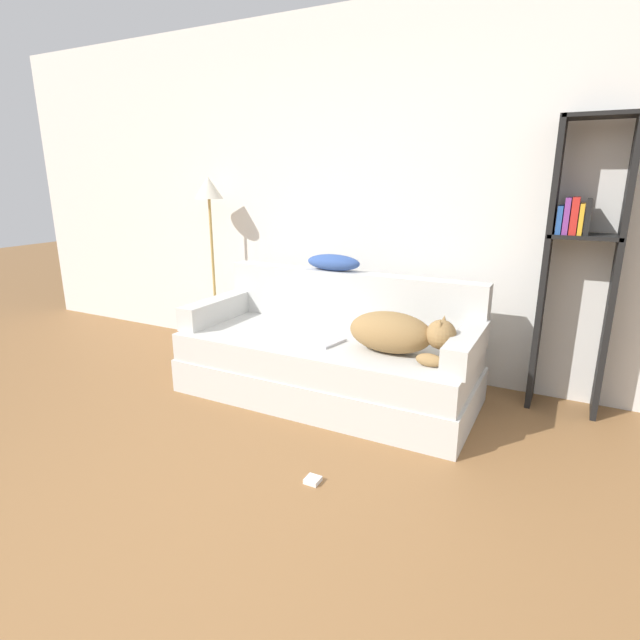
% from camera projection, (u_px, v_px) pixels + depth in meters
% --- Properties ---
extents(ground_plane, '(20.00, 20.00, 0.00)m').
position_uv_depth(ground_plane, '(130.00, 601.00, 1.83)').
color(ground_plane, olive).
extents(wall_back, '(7.94, 0.06, 2.70)m').
position_uv_depth(wall_back, '(392.00, 198.00, 3.75)').
color(wall_back, silver).
rests_on(wall_back, ground_plane).
extents(couch, '(2.04, 0.90, 0.43)m').
position_uv_depth(couch, '(326.00, 367.00, 3.50)').
color(couch, silver).
rests_on(couch, ground_plane).
extents(couch_backrest, '(2.00, 0.15, 0.40)m').
position_uv_depth(couch_backrest, '(350.00, 298.00, 3.71)').
color(couch_backrest, silver).
rests_on(couch_backrest, couch).
extents(couch_arm_left, '(0.15, 0.71, 0.17)m').
position_uv_depth(couch_arm_left, '(216.00, 310.00, 3.84)').
color(couch_arm_left, silver).
rests_on(couch_arm_left, couch).
extents(couch_arm_right, '(0.15, 0.71, 0.17)m').
position_uv_depth(couch_arm_right, '(467.00, 347.00, 2.99)').
color(couch_arm_right, silver).
rests_on(couch_arm_right, couch).
extents(dog, '(0.68, 0.32, 0.27)m').
position_uv_depth(dog, '(398.00, 333.00, 3.10)').
color(dog, olive).
rests_on(dog, couch).
extents(laptop, '(0.35, 0.28, 0.02)m').
position_uv_depth(laptop, '(318.00, 339.00, 3.37)').
color(laptop, '#B7B7BC').
rests_on(laptop, couch).
extents(throw_pillow, '(0.42, 0.17, 0.12)m').
position_uv_depth(throw_pillow, '(333.00, 262.00, 3.70)').
color(throw_pillow, '#335199').
rests_on(throw_pillow, couch_backrest).
extents(bookshelf, '(0.43, 0.26, 1.86)m').
position_uv_depth(bookshelf, '(580.00, 254.00, 3.10)').
color(bookshelf, black).
rests_on(bookshelf, ground_plane).
extents(floor_lamp, '(0.24, 0.24, 1.50)m').
position_uv_depth(floor_lamp, '(210.00, 210.00, 4.24)').
color(floor_lamp, tan).
rests_on(floor_lamp, ground_plane).
extents(power_adapter, '(0.07, 0.07, 0.03)m').
position_uv_depth(power_adapter, '(313.00, 480.00, 2.54)').
color(power_adapter, white).
rests_on(power_adapter, ground_plane).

